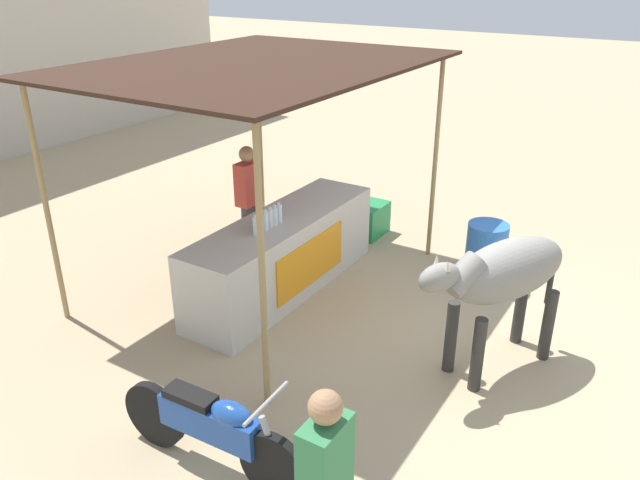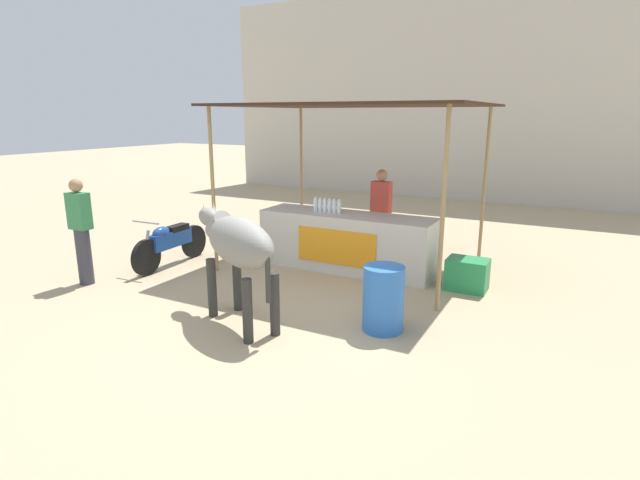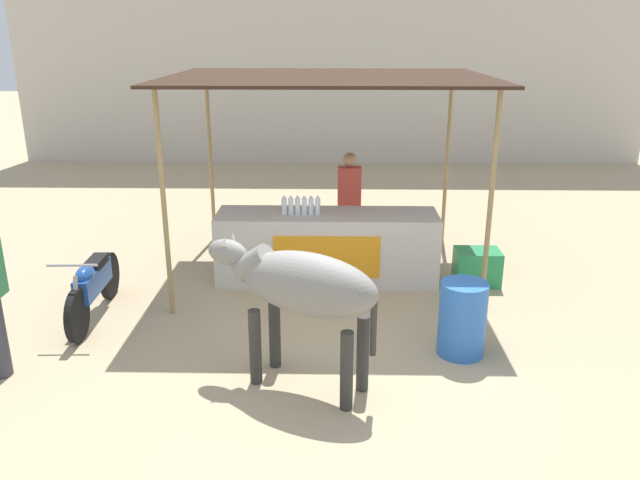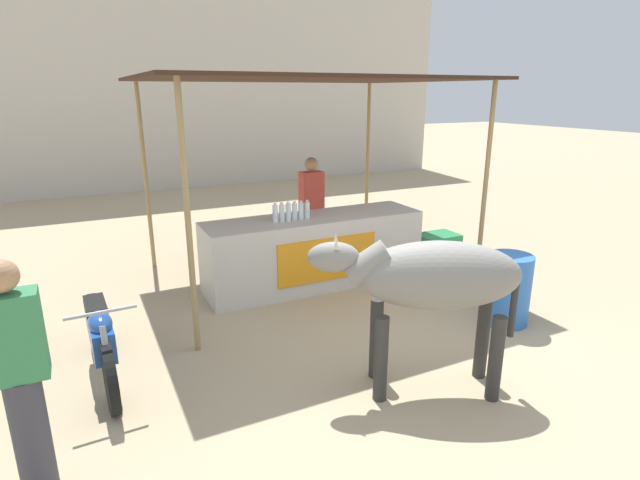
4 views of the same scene
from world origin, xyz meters
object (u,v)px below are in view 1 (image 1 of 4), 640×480
(vendor_behind_counter, at_px, (249,206))
(cow, at_px, (503,276))
(water_barrel, at_px, (485,254))
(motorcycle_parked, at_px, (213,428))
(stall_counter, at_px, (283,254))
(cooler_box, at_px, (368,219))

(vendor_behind_counter, height_order, cow, vendor_behind_counter)
(vendor_behind_counter, distance_m, cow, 3.52)
(water_barrel, xyz_separation_m, motorcycle_parked, (-4.24, 0.79, 0.02))
(stall_counter, relative_size, motorcycle_parked, 1.67)
(water_barrel, bearing_deg, vendor_behind_counter, 112.09)
(cow, height_order, motorcycle_parked, cow)
(vendor_behind_counter, relative_size, motorcycle_parked, 0.92)
(stall_counter, xyz_separation_m, cow, (-0.21, -2.73, 0.55))
(vendor_behind_counter, xyz_separation_m, cooler_box, (1.74, -0.85, -0.61))
(motorcycle_parked, bearing_deg, water_barrel, -10.49)
(stall_counter, xyz_separation_m, vendor_behind_counter, (0.32, 0.75, 0.37))
(cooler_box, xyz_separation_m, motorcycle_parked, (-4.84, -1.18, 0.19))
(vendor_behind_counter, bearing_deg, stall_counter, -112.81)
(cooler_box, relative_size, water_barrel, 0.74)
(cow, bearing_deg, stall_counter, 85.65)
(water_barrel, height_order, motorcycle_parked, motorcycle_parked)
(vendor_behind_counter, bearing_deg, water_barrel, -67.91)
(cooler_box, relative_size, motorcycle_parked, 0.33)
(cooler_box, height_order, water_barrel, water_barrel)
(stall_counter, bearing_deg, cooler_box, -2.71)
(vendor_behind_counter, bearing_deg, motorcycle_parked, -146.77)
(vendor_behind_counter, height_order, cooler_box, vendor_behind_counter)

